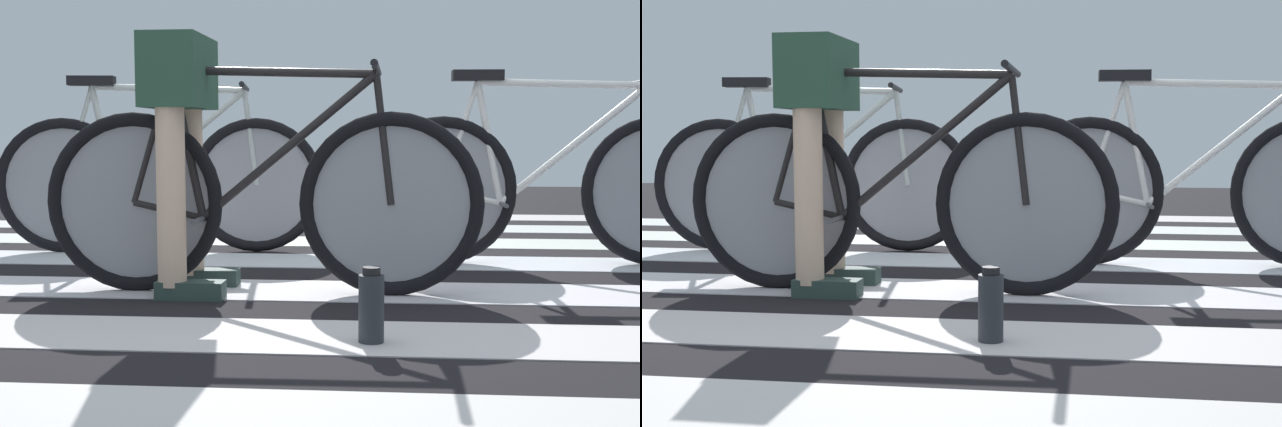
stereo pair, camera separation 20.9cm
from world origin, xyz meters
TOP-DOWN VIEW (x-y plane):
  - ground at (0.00, 0.00)m, footprint 18.00×14.00m
  - crosswalk_markings at (-0.02, 0.13)m, footprint 5.47×6.53m
  - bicycle_1_of_3 at (-0.11, 0.06)m, footprint 1.74×0.52m
  - cyclist_1_of_3 at (-0.42, 0.07)m, footprint 0.32×0.41m
  - bicycle_2_of_3 at (1.16, 0.90)m, footprint 1.74×0.52m
  - bicycle_3_of_3 at (-0.82, 1.16)m, footprint 1.73×0.52m
  - water_bottle at (0.34, -0.69)m, footprint 0.08×0.08m

SIDE VIEW (x-z plane):
  - ground at x=0.00m, z-range 0.00..0.02m
  - crosswalk_markings at x=-0.02m, z-range 0.02..0.02m
  - water_bottle at x=0.34m, z-range 0.01..0.25m
  - bicycle_1_of_3 at x=-0.11m, z-range -0.06..0.87m
  - bicycle_2_of_3 at x=1.16m, z-range -0.06..0.87m
  - bicycle_3_of_3 at x=-0.82m, z-range -0.06..0.87m
  - cyclist_1_of_3 at x=-0.42m, z-range 0.17..1.18m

